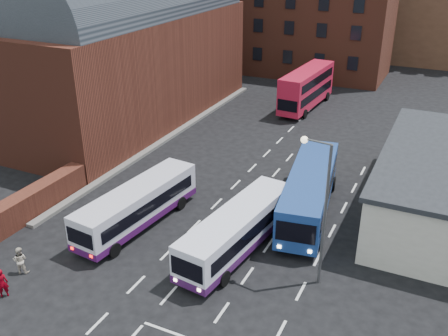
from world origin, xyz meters
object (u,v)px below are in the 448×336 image
at_px(bus_white_outbound, 137,203).
at_px(pedestrian_beige, 20,260).
at_px(street_lamp, 321,201).
at_px(bus_blue, 309,190).
at_px(bus_white_inbound, 237,228).
at_px(pedestrian_red, 2,283).
at_px(bus_red_double, 307,88).

relative_size(bus_white_outbound, pedestrian_beige, 6.16).
bearing_deg(street_lamp, bus_blue, 109.28).
bearing_deg(bus_blue, bus_white_inbound, 58.42).
bearing_deg(pedestrian_red, bus_blue, -172.68).
distance_m(bus_white_inbound, pedestrian_beige, 11.94).
xyz_separation_m(bus_white_inbound, street_lamp, (4.79, -0.77, 3.28)).
height_order(bus_white_inbound, street_lamp, street_lamp).
distance_m(bus_white_outbound, pedestrian_beige, 7.49).
bearing_deg(bus_blue, pedestrian_red, 42.94).
height_order(bus_blue, pedestrian_beige, bus_blue).
distance_m(street_lamp, pedestrian_beige, 16.27).
height_order(bus_red_double, pedestrian_beige, bus_red_double).
bearing_deg(street_lamp, pedestrian_beige, -157.25).
distance_m(bus_white_outbound, pedestrian_red, 9.02).
xyz_separation_m(bus_white_outbound, pedestrian_beige, (-2.96, -6.84, -0.75)).
distance_m(bus_white_inbound, bus_red_double, 27.58).
xyz_separation_m(bus_red_double, street_lamp, (9.00, -28.02, 2.66)).
relative_size(street_lamp, pedestrian_beige, 5.07).
bearing_deg(pedestrian_beige, pedestrian_red, 86.87).
distance_m(bus_white_outbound, bus_red_double, 27.41).
bearing_deg(street_lamp, bus_red_double, 107.81).
relative_size(bus_white_outbound, pedestrian_red, 5.91).
relative_size(bus_blue, pedestrian_red, 6.88).
distance_m(bus_white_outbound, bus_blue, 10.97).
xyz_separation_m(bus_white_outbound, street_lamp, (11.57, -0.74, 3.29)).
xyz_separation_m(bus_white_outbound, pedestrian_red, (-2.28, -8.70, -0.71)).
relative_size(bus_white_inbound, pedestrian_beige, 6.20).
xyz_separation_m(bus_red_double, pedestrian_beige, (-5.53, -34.12, -1.38)).
bearing_deg(bus_red_double, bus_blue, 111.23).
bearing_deg(bus_white_inbound, bus_white_outbound, 7.65).
xyz_separation_m(street_lamp, pedestrian_beige, (-14.53, -6.09, -4.04)).
relative_size(bus_white_outbound, bus_red_double, 0.94).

